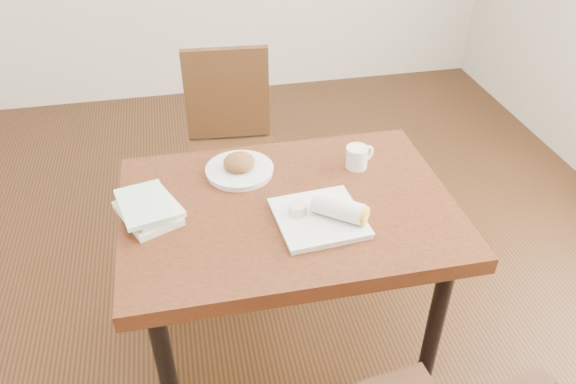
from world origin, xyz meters
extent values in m
cube|color=#472814|center=(0.00, 0.00, -0.01)|extent=(4.00, 5.00, 0.01)
cube|color=maroon|center=(0.00, 0.00, 0.72)|extent=(1.14, 0.81, 0.06)
cylinder|color=black|center=(-0.47, -0.31, 0.34)|extent=(0.06, 0.06, 0.69)
cylinder|color=black|center=(0.47, -0.31, 0.34)|extent=(0.06, 0.06, 0.69)
cylinder|color=black|center=(-0.47, 0.31, 0.34)|extent=(0.06, 0.06, 0.69)
cylinder|color=black|center=(0.47, 0.31, 0.34)|extent=(0.06, 0.06, 0.69)
cylinder|color=#4A2D15|center=(0.08, 0.91, 0.23)|extent=(0.04, 0.04, 0.45)
cylinder|color=#4A2D15|center=(-0.28, 0.93, 0.23)|extent=(0.04, 0.04, 0.45)
cylinder|color=#4A2D15|center=(0.05, 0.55, 0.23)|extent=(0.04, 0.04, 0.45)
cylinder|color=#4A2D15|center=(-0.31, 0.58, 0.23)|extent=(0.04, 0.04, 0.45)
cube|color=#4A2D15|center=(-0.12, 0.74, 0.47)|extent=(0.45, 0.45, 0.04)
cube|color=#4A2D15|center=(-0.10, 0.93, 0.73)|extent=(0.40, 0.07, 0.45)
cylinder|color=white|center=(-0.14, 0.22, 0.76)|extent=(0.25, 0.25, 0.02)
cylinder|color=white|center=(-0.14, 0.22, 0.77)|extent=(0.25, 0.25, 0.01)
ellipsoid|color=#B27538|center=(-0.14, 0.22, 0.80)|extent=(0.12, 0.12, 0.06)
cylinder|color=white|center=(0.30, 0.17, 0.79)|extent=(0.08, 0.08, 0.08)
torus|color=white|center=(0.34, 0.19, 0.79)|extent=(0.07, 0.04, 0.07)
cylinder|color=tan|center=(0.30, 0.17, 0.83)|extent=(0.07, 0.07, 0.01)
cylinder|color=#F2E5CC|center=(0.30, 0.17, 0.83)|extent=(0.05, 0.05, 0.00)
cube|color=white|center=(0.08, -0.11, 0.76)|extent=(0.30, 0.30, 0.02)
cube|color=white|center=(0.08, -0.11, 0.77)|extent=(0.30, 0.30, 0.01)
cylinder|color=white|center=(0.14, -0.13, 0.81)|extent=(0.18, 0.16, 0.07)
cylinder|color=yellow|center=(0.21, -0.18, 0.81)|extent=(0.06, 0.06, 0.06)
cylinder|color=silver|center=(0.02, -0.08, 0.79)|extent=(0.06, 0.06, 0.03)
cylinder|color=red|center=(0.02, -0.08, 0.80)|extent=(0.05, 0.05, 0.01)
cube|color=white|center=(-0.47, 0.03, 0.76)|extent=(0.24, 0.27, 0.02)
cube|color=silver|center=(-0.46, 0.04, 0.78)|extent=(0.23, 0.27, 0.02)
cube|color=#8ED5AF|center=(-0.48, 0.03, 0.80)|extent=(0.20, 0.26, 0.02)
camera|label=1|loc=(-0.32, -1.51, 1.92)|focal=35.00mm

